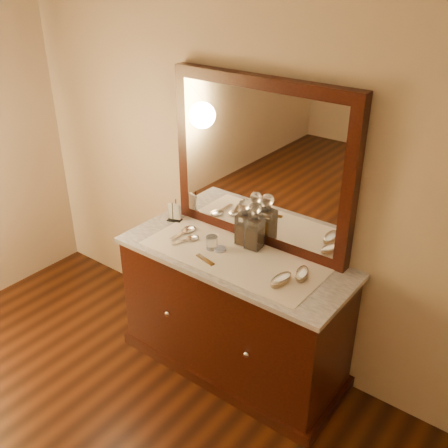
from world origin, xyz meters
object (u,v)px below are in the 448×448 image
(dresser_cabinet, at_px, (234,314))
(decanter_right, at_px, (255,230))
(comb, at_px, (205,260))
(decanter_left, at_px, (245,226))
(mirror_frame, at_px, (260,164))
(brush_far, at_px, (302,274))
(hand_mirror_outer, at_px, (187,231))
(napkin_rack, at_px, (174,213))
(pin_dish, at_px, (220,249))
(hand_mirror_inner, at_px, (190,239))
(brush_near, at_px, (281,280))

(dresser_cabinet, distance_m, decanter_right, 0.58)
(dresser_cabinet, relative_size, comb, 9.69)
(comb, height_order, decanter_left, decanter_left)
(dresser_cabinet, relative_size, mirror_frame, 1.17)
(brush_far, relative_size, hand_mirror_outer, 0.74)
(dresser_cabinet, bearing_deg, comb, -121.91)
(dresser_cabinet, bearing_deg, mirror_frame, 90.00)
(comb, relative_size, brush_far, 0.89)
(mirror_frame, xyz_separation_m, napkin_rack, (-0.58, -0.13, -0.44))
(decanter_left, xyz_separation_m, decanter_right, (0.08, -0.01, 0.00))
(mirror_frame, height_order, pin_dish, mirror_frame)
(decanter_right, bearing_deg, brush_far, -15.07)
(mirror_frame, relative_size, hand_mirror_outer, 5.48)
(dresser_cabinet, height_order, comb, comb)
(dresser_cabinet, xyz_separation_m, hand_mirror_outer, (-0.41, 0.04, 0.45))
(pin_dish, height_order, decanter_right, decanter_right)
(mirror_frame, height_order, brush_far, mirror_frame)
(mirror_frame, bearing_deg, hand_mirror_inner, -139.49)
(napkin_rack, relative_size, hand_mirror_outer, 0.65)
(hand_mirror_inner, bearing_deg, comb, -29.16)
(dresser_cabinet, relative_size, hand_mirror_outer, 6.39)
(decanter_left, distance_m, decanter_right, 0.08)
(dresser_cabinet, height_order, brush_near, brush_near)
(napkin_rack, bearing_deg, hand_mirror_inner, -29.36)
(decanter_right, distance_m, hand_mirror_inner, 0.42)
(brush_far, bearing_deg, hand_mirror_inner, -175.32)
(pin_dish, distance_m, hand_mirror_inner, 0.22)
(mirror_frame, bearing_deg, napkin_rack, -167.28)
(dresser_cabinet, height_order, brush_far, brush_far)
(comb, xyz_separation_m, brush_near, (0.47, 0.07, 0.02))
(mirror_frame, relative_size, pin_dish, 15.80)
(napkin_rack, distance_m, brush_near, 0.97)
(decanter_left, height_order, hand_mirror_inner, decanter_left)
(dresser_cabinet, bearing_deg, pin_dish, -172.83)
(pin_dish, relative_size, hand_mirror_outer, 0.35)
(decanter_right, bearing_deg, mirror_frame, 113.87)
(pin_dish, height_order, decanter_left, decanter_left)
(comb, xyz_separation_m, hand_mirror_outer, (-0.31, 0.19, 0.00))
(decanter_right, distance_m, hand_mirror_outer, 0.48)
(pin_dish, relative_size, decanter_right, 0.25)
(pin_dish, xyz_separation_m, napkin_rack, (-0.48, 0.13, 0.05))
(decanter_right, bearing_deg, comb, -116.19)
(decanter_right, distance_m, brush_near, 0.41)
(brush_near, relative_size, hand_mirror_outer, 0.76)
(brush_near, xyz_separation_m, hand_mirror_inner, (-0.70, 0.06, -0.01))
(pin_dish, relative_size, napkin_rack, 0.53)
(pin_dish, bearing_deg, brush_far, 4.83)
(mirror_frame, relative_size, brush_far, 7.41)
(hand_mirror_outer, bearing_deg, decanter_left, 16.09)
(decanter_left, relative_size, brush_near, 1.79)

